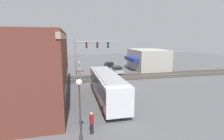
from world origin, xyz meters
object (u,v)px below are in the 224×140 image
at_px(crossing_signal, 80,71).
at_px(streetlamp, 80,105).
at_px(parked_car_silver, 117,70).
at_px(city_bus, 107,85).
at_px(parked_car_black, 109,65).
at_px(pedestrian_by_lamp, 92,123).

relative_size(crossing_signal, streetlamp, 0.82).
distance_m(crossing_signal, parked_car_silver, 11.91).
xyz_separation_m(city_bus, parked_car_black, (23.57, -5.40, -1.12)).
bearing_deg(streetlamp, city_bus, -23.50).
height_order(city_bus, streetlamp, streetlamp).
relative_size(crossing_signal, parked_car_black, 0.81).
xyz_separation_m(city_bus, parked_car_silver, (16.04, -5.40, -1.10)).
xyz_separation_m(city_bus, streetlamp, (-8.18, 3.56, 0.98)).
relative_size(parked_car_black, pedestrian_by_lamp, 2.64).
relative_size(city_bus, parked_car_silver, 2.58).
distance_m(crossing_signal, pedestrian_by_lamp, 14.87).
bearing_deg(crossing_signal, parked_car_silver, -44.11).
bearing_deg(pedestrian_by_lamp, crossing_signal, 0.59).
distance_m(streetlamp, pedestrian_by_lamp, 2.28).
bearing_deg(streetlamp, pedestrian_by_lamp, -43.66).
distance_m(city_bus, pedestrian_by_lamp, 7.77).
bearing_deg(parked_car_black, pedestrian_by_lamp, 165.34).
distance_m(parked_car_black, pedestrian_by_lamp, 31.85).
bearing_deg(crossing_signal, pedestrian_by_lamp, -179.41).
height_order(streetlamp, pedestrian_by_lamp, streetlamp).
height_order(crossing_signal, pedestrian_by_lamp, crossing_signal).
bearing_deg(streetlamp, crossing_signal, -2.70).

